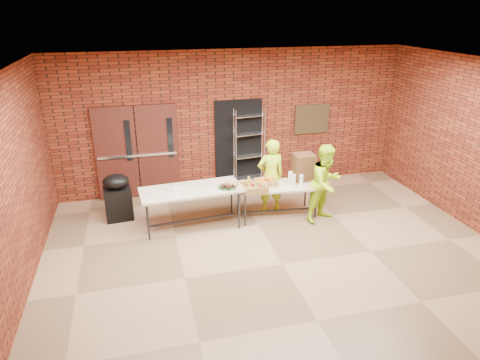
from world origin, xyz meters
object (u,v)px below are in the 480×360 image
(wire_rack, at_px, (249,149))
(covered_grill, at_px, (118,197))
(coffee_dispenser, at_px, (303,167))
(volunteer_woman, at_px, (271,176))
(volunteer_man, at_px, (326,183))
(table_right, at_px, (277,188))
(table_left, at_px, (191,192))

(wire_rack, height_order, covered_grill, wire_rack)
(coffee_dispenser, relative_size, volunteer_woman, 0.35)
(wire_rack, xyz_separation_m, volunteer_man, (1.04, -1.96, -0.16))
(wire_rack, height_order, volunteer_man, wire_rack)
(covered_grill, xyz_separation_m, volunteer_woman, (3.10, -0.41, 0.31))
(wire_rack, bearing_deg, volunteer_man, -69.08)
(table_right, bearing_deg, wire_rack, 101.54)
(table_right, xyz_separation_m, volunteer_man, (0.88, -0.38, 0.16))
(wire_rack, relative_size, table_left, 0.96)
(table_left, distance_m, volunteer_man, 2.66)
(wire_rack, xyz_separation_m, table_right, (0.16, -1.57, -0.32))
(covered_grill, relative_size, volunteer_woman, 0.61)
(table_left, relative_size, coffee_dispenser, 3.64)
(wire_rack, height_order, coffee_dispenser, wire_rack)
(wire_rack, xyz_separation_m, volunteer_woman, (0.10, -1.30, -0.17))
(covered_grill, distance_m, volunteer_woman, 3.14)
(wire_rack, bearing_deg, coffee_dispenser, -68.13)
(table_left, distance_m, table_right, 1.75)
(table_right, xyz_separation_m, covered_grill, (-3.15, 0.68, -0.15))
(table_left, distance_m, volunteer_woman, 1.72)
(volunteer_woman, bearing_deg, covered_grill, -9.55)
(wire_rack, relative_size, volunteer_woman, 1.21)
(coffee_dispenser, xyz_separation_m, volunteer_woman, (-0.67, 0.10, -0.18))
(wire_rack, relative_size, covered_grill, 1.99)
(coffee_dispenser, distance_m, volunteer_woman, 0.70)
(coffee_dispenser, bearing_deg, volunteer_woman, 171.30)
(wire_rack, relative_size, coffee_dispenser, 3.49)
(covered_grill, xyz_separation_m, volunteer_man, (4.04, -1.06, 0.31))
(volunteer_man, bearing_deg, table_right, 132.60)
(coffee_dispenser, height_order, covered_grill, coffee_dispenser)
(volunteer_man, bearing_deg, covered_grill, 141.38)
(coffee_dispenser, bearing_deg, wire_rack, 118.93)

